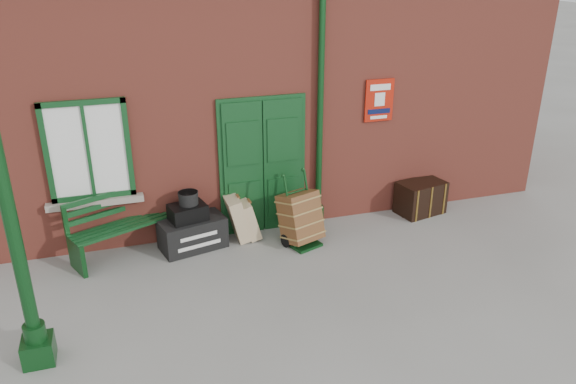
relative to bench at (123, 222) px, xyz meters
name	(u,v)px	position (x,y,z in m)	size (l,w,h in m)	color
ground	(310,268)	(2.54, -1.32, -0.51)	(80.00, 80.00, 0.00)	gray
station_building	(249,76)	(2.54, 2.17, 1.65)	(10.30, 4.30, 4.36)	#A34434
canopy_column	(18,253)	(-1.06, -2.32, 0.89)	(0.34, 0.34, 3.61)	#0D3715
bench	(123,222)	(0.00, 0.00, 0.00)	(1.71, 1.14, 1.02)	#103C1A
houdini_trunk	(193,233)	(1.01, -0.16, -0.27)	(0.99, 0.54, 0.49)	black
strongbox	(188,212)	(0.96, -0.16, 0.10)	(0.54, 0.40, 0.25)	black
hatbox	(188,198)	(0.99, -0.13, 0.33)	(0.30, 0.30, 0.20)	black
suitcase_back	(237,218)	(1.75, -0.07, -0.14)	(0.20, 0.51, 0.72)	tan
suitcase_front	(248,219)	(1.93, -0.07, -0.19)	(0.18, 0.46, 0.61)	tan
porter_trolley	(300,218)	(2.66, -0.53, -0.07)	(0.73, 0.76, 1.16)	#0D3715
dark_trunk	(421,197)	(5.07, -0.07, -0.22)	(0.80, 0.52, 0.58)	black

